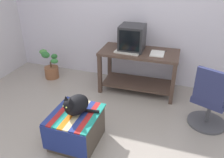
{
  "coord_description": "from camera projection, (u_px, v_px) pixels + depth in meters",
  "views": [
    {
      "loc": [
        0.95,
        -1.89,
        2.06
      ],
      "look_at": [
        0.03,
        0.85,
        0.55
      ],
      "focal_mm": 37.18,
      "sensor_mm": 36.0,
      "label": 1
    }
  ],
  "objects": [
    {
      "name": "back_wall",
      "position": [
        133.0,
        9.0,
        3.94
      ],
      "size": [
        8.0,
        0.1,
        2.6
      ],
      "primitive_type": "cube",
      "color": "silver",
      "rests_on": "ground_plane"
    },
    {
      "name": "office_chair",
      "position": [
        210.0,
        102.0,
        3.05
      ],
      "size": [
        0.55,
        0.55,
        0.89
      ],
      "rotation": [
        0.0,
        0.0,
        2.75
      ],
      "color": "#4C4C51",
      "rests_on": "ground_plane"
    },
    {
      "name": "cat",
      "position": [
        76.0,
        105.0,
        2.7
      ],
      "size": [
        0.41,
        0.38,
        0.29
      ],
      "rotation": [
        0.0,
        0.0,
        -0.29
      ],
      "color": "black",
      "rests_on": "ottoman_with_blanket"
    },
    {
      "name": "book",
      "position": [
        157.0,
        54.0,
        3.64
      ],
      "size": [
        0.22,
        0.27,
        0.02
      ],
      "primitive_type": "cube",
      "rotation": [
        0.0,
        0.0,
        0.03
      ],
      "color": "white",
      "rests_on": "desk"
    },
    {
      "name": "potted_plant",
      "position": [
        51.0,
        67.0,
        4.42
      ],
      "size": [
        0.37,
        0.37,
        0.56
      ],
      "color": "brown",
      "rests_on": "ground_plane"
    },
    {
      "name": "ottoman_with_blanket",
      "position": [
        76.0,
        128.0,
        2.85
      ],
      "size": [
        0.56,
        0.64,
        0.42
      ],
      "color": "#4C4238",
      "rests_on": "ground_plane"
    },
    {
      "name": "ground_plane",
      "position": [
        88.0,
        149.0,
        2.82
      ],
      "size": [
        14.0,
        14.0,
        0.0
      ],
      "primitive_type": "plane",
      "color": "#9E9389"
    },
    {
      "name": "tv_monitor",
      "position": [
        132.0,
        38.0,
        3.72
      ],
      "size": [
        0.4,
        0.42,
        0.41
      ],
      "rotation": [
        0.0,
        0.0,
        0.03
      ],
      "color": "#28282B",
      "rests_on": "desk"
    },
    {
      "name": "pen",
      "position": [
        164.0,
        52.0,
        3.72
      ],
      "size": [
        0.07,
        0.13,
        0.01
      ],
      "primitive_type": "cylinder",
      "rotation": [
        0.0,
        1.57,
        1.07
      ],
      "color": "black",
      "rests_on": "desk"
    },
    {
      "name": "desk",
      "position": [
        139.0,
        64.0,
        3.86
      ],
      "size": [
        1.28,
        0.65,
        0.72
      ],
      "rotation": [
        0.0,
        0.0,
        0.03
      ],
      "color": "#4C382D",
      "rests_on": "ground_plane"
    },
    {
      "name": "keyboard",
      "position": [
        127.0,
        52.0,
        3.68
      ],
      "size": [
        0.41,
        0.18,
        0.02
      ],
      "primitive_type": "cube",
      "rotation": [
        0.0,
        0.0,
        -0.08
      ],
      "color": "beige",
      "rests_on": "desk"
    }
  ]
}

